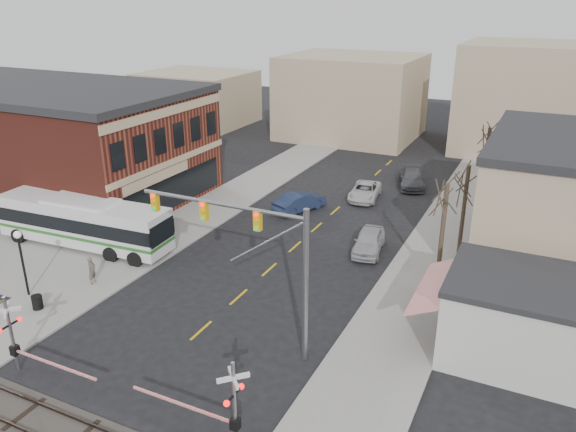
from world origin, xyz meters
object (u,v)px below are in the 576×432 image
object	(u,v)px
rr_crossing_east	(225,403)
car_d	(412,179)
car_b	(300,202)
car_c	(365,191)
trash_bin	(37,302)
car_a	(369,241)
street_lamp	(20,250)
traffic_signal_mast	(257,245)
pedestrian_far	(136,237)
rr_crossing_west	(18,337)
transit_bus	(83,222)
pedestrian_near	(92,270)

from	to	relation	value
rr_crossing_east	car_d	size ratio (longest dim) A/B	1.05
rr_crossing_east	car_b	bearing A→B (deg)	108.16
car_c	car_b	bearing A→B (deg)	-134.76
trash_bin	car_a	xyz separation A→B (m)	(14.62, 15.84, 0.26)
street_lamp	traffic_signal_mast	bearing A→B (deg)	5.81
pedestrian_far	rr_crossing_west	bearing A→B (deg)	-124.58
rr_crossing_east	car_a	distance (m)	19.93
rr_crossing_east	trash_bin	distance (m)	15.73
car_b	pedestrian_far	bearing A→B (deg)	82.00
car_b	rr_crossing_east	bearing A→B (deg)	130.10
transit_bus	pedestrian_far	size ratio (longest dim) A/B	6.96
traffic_signal_mast	car_c	bearing A→B (deg)	95.33
rr_crossing_east	pedestrian_far	xyz separation A→B (m)	(-15.28, 12.84, -0.89)
rr_crossing_east	car_b	size ratio (longest dim) A/B	1.15
car_b	transit_bus	bearing A→B (deg)	72.50
rr_crossing_east	traffic_signal_mast	bearing A→B (deg)	107.51
car_b	car_c	size ratio (longest dim) A/B	0.96
rr_crossing_east	pedestrian_near	bearing A→B (deg)	151.84
transit_bus	trash_bin	size ratio (longest dim) A/B	16.27
traffic_signal_mast	trash_bin	xyz separation A→B (m)	(-13.09, -2.43, -5.17)
transit_bus	rr_crossing_west	size ratio (longest dim) A/B	2.39
trash_bin	pedestrian_near	xyz separation A→B (m)	(0.65, 3.71, 0.46)
rr_crossing_west	street_lamp	xyz separation A→B (m)	(-5.79, 5.28, 1.13)
car_b	pedestrian_far	size ratio (longest dim) A/B	2.52
transit_bus	street_lamp	bearing A→B (deg)	-72.97
rr_crossing_east	car_c	world-z (taller)	rr_crossing_east
traffic_signal_mast	rr_crossing_west	size ratio (longest dim) A/B	1.65
pedestrian_near	car_d	bearing A→B (deg)	-35.49
trash_bin	car_a	size ratio (longest dim) A/B	0.18
car_a	car_d	world-z (taller)	car_a
rr_crossing_west	car_b	world-z (taller)	rr_crossing_west
rr_crossing_west	trash_bin	bearing A→B (deg)	132.27
car_d	pedestrian_near	xyz separation A→B (m)	(-13.11, -27.73, 0.22)
rr_crossing_east	car_b	world-z (taller)	rr_crossing_east
rr_crossing_east	street_lamp	xyz separation A→B (m)	(-16.95, 4.96, 1.13)
street_lamp	rr_crossing_west	bearing A→B (deg)	-42.36
street_lamp	car_d	world-z (taller)	street_lamp
rr_crossing_east	street_lamp	world-z (taller)	street_lamp
traffic_signal_mast	car_d	size ratio (longest dim) A/B	1.73
street_lamp	pedestrian_near	bearing A→B (deg)	48.63
rr_crossing_west	car_d	world-z (taller)	rr_crossing_west
car_d	pedestrian_far	world-z (taller)	pedestrian_far
rr_crossing_west	pedestrian_far	xyz separation A→B (m)	(-4.12, 13.16, -0.89)
rr_crossing_east	car_b	distance (m)	26.43
pedestrian_far	street_lamp	bearing A→B (deg)	-153.89
car_a	pedestrian_near	world-z (taller)	pedestrian_near
street_lamp	trash_bin	distance (m)	3.27
rr_crossing_west	car_d	distance (m)	37.14
car_b	car_d	world-z (taller)	car_b
street_lamp	transit_bus	bearing A→B (deg)	107.03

